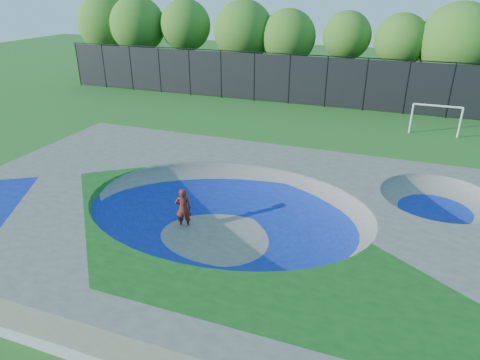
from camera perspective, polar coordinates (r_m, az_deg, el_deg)
The scene contains 7 objects.
ground at distance 16.81m, azimuth -1.72°, elevation -7.70°, with size 120.00×120.00×0.00m, color #205E1A.
skate_deck at distance 16.42m, azimuth -1.75°, elevation -5.49°, with size 22.00×14.00×1.50m, color gray.
skater at distance 17.22m, azimuth -7.57°, elevation -3.77°, with size 0.63×0.41×1.71m, color red.
skateboard at distance 17.63m, azimuth -7.42°, elevation -6.15°, with size 0.78×0.22×0.05m, color black.
soccer_goal at distance 30.56m, azimuth 24.73°, elevation 7.95°, with size 3.05×0.12×2.01m.
fence at distance 35.25m, azimuth 11.43°, elevation 12.83°, with size 48.09×0.09×4.04m.
treeline at distance 39.91m, azimuth 9.02°, elevation 18.81°, with size 51.81×6.88×8.30m.
Camera 1 is at (5.41, -13.15, 8.96)m, focal length 32.00 mm.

